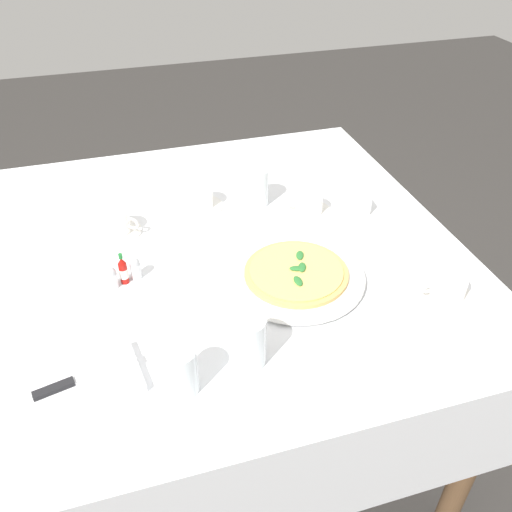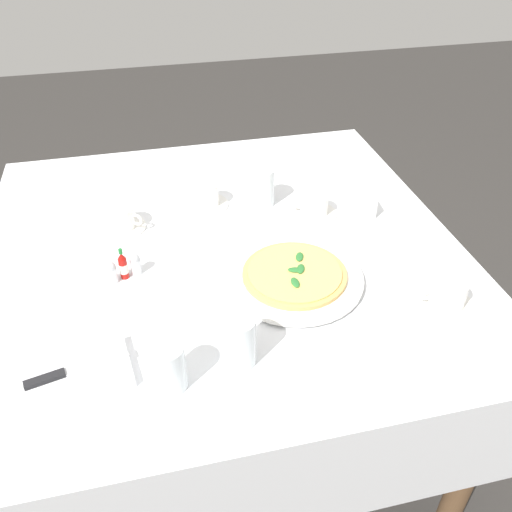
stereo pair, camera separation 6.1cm
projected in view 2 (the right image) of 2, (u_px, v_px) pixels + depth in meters
The scene contains 17 objects.
ground_plane at pixel (230, 422), 1.83m from camera, with size 8.00×8.00×0.00m, color #33302D.
dining_table at pixel (223, 282), 1.45m from camera, with size 1.22×1.22×0.76m.
pizza_plate at pixel (294, 278), 1.25m from camera, with size 0.32×0.32×0.02m.
pizza at pixel (295, 273), 1.24m from camera, with size 0.25×0.25×0.02m.
coffee_cup_far_right at pixel (447, 295), 1.17m from camera, with size 0.13×0.13×0.07m.
coffee_cup_left_edge at pixel (205, 196), 1.51m from camera, with size 0.13×0.13×0.07m.
coffee_cup_near_left at pixel (121, 219), 1.42m from camera, with size 0.13×0.13×0.06m.
coffee_cup_far_left at pixel (314, 206), 1.48m from camera, with size 0.13×0.13×0.06m.
water_glass_right_edge at pixel (262, 189), 1.51m from camera, with size 0.07×0.07×0.11m.
water_glass_back_corner at pixel (169, 369), 0.99m from camera, with size 0.06×0.06×0.10m.
water_glass_center_back at pixel (239, 342), 1.03m from camera, with size 0.07×0.07×0.11m.
napkin_folded at pixel (72, 376), 1.02m from camera, with size 0.24×0.16×0.02m.
dinner_knife at pixel (72, 370), 1.01m from camera, with size 0.19×0.06×0.01m.
hot_sauce_bottle at pixel (123, 266), 1.25m from camera, with size 0.02×0.02×0.08m.
salt_shaker at pixel (136, 265), 1.27m from camera, with size 0.03×0.03×0.06m.
pepper_shaker at pixel (112, 273), 1.24m from camera, with size 0.03×0.03×0.06m.
menu_card at pixel (371, 202), 1.49m from camera, with size 0.01×0.09×0.06m.
Camera 2 is at (-0.17, -1.11, 1.56)m, focal length 37.23 mm.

